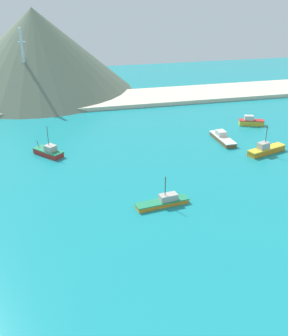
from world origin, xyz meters
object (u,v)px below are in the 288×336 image
fishing_boat_1 (49,152)px  fishing_boat_7 (222,138)px  fishing_boat_8 (251,122)px  fishing_boat_0 (164,202)px  radio_tower (24,66)px  fishing_boat_2 (266,149)px

fishing_boat_1 → fishing_boat_7: bearing=-1.5°
fishing_boat_8 → fishing_boat_0: bearing=-135.0°
fishing_boat_0 → fishing_boat_7: size_ratio=0.99×
fishing_boat_1 → radio_tower: (-5.00, 44.50, 11.15)m
radio_tower → fishing_boat_1: bearing=-83.6°
fishing_boat_2 → fishing_boat_8: size_ratio=1.47×
fishing_boat_1 → radio_tower: bearing=96.4°
fishing_boat_7 → fishing_boat_8: 15.66m
fishing_boat_0 → fishing_boat_7: fishing_boat_0 is taller
fishing_boat_1 → fishing_boat_7: 42.73m
fishing_boat_0 → fishing_boat_1: bearing=124.7°
fishing_boat_7 → fishing_boat_0: bearing=-131.0°
fishing_boat_0 → fishing_boat_8: (35.98, 36.03, 0.29)m
fishing_boat_2 → radio_tower: radio_tower is taller
fishing_boat_2 → fishing_boat_7: size_ratio=1.03×
fishing_boat_7 → fishing_boat_8: (12.65, 9.22, 0.23)m
fishing_boat_1 → fishing_boat_8: bearing=8.3°
fishing_boat_1 → fishing_boat_7: size_ratio=0.75×
fishing_boat_1 → fishing_boat_7: (42.71, -1.15, -0.15)m
fishing_boat_7 → radio_tower: 66.99m
fishing_boat_0 → fishing_boat_2: size_ratio=0.96×
fishing_boat_1 → fishing_boat_7: fishing_boat_1 is taller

